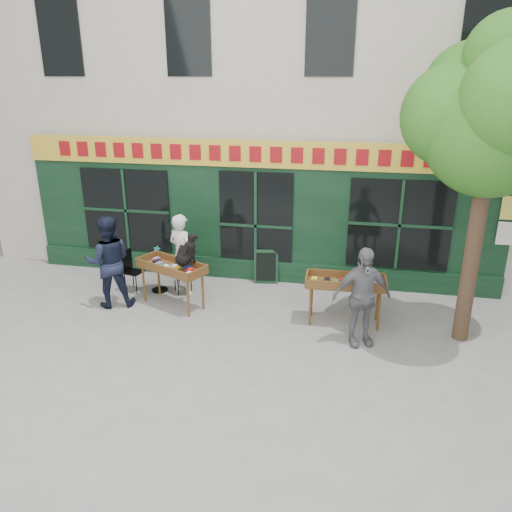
% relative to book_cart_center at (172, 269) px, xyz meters
% --- Properties ---
extents(ground, '(80.00, 80.00, 0.00)m').
position_rel_book_cart_center_xyz_m(ground, '(1.45, -0.59, -0.82)').
color(ground, slate).
rests_on(ground, ground).
extents(building, '(14.00, 7.26, 10.00)m').
position_rel_book_cart_center_xyz_m(building, '(1.45, 5.38, 4.15)').
color(building, beige).
rests_on(building, ground).
extents(street_tree, '(3.05, 2.90, 5.60)m').
position_rel_book_cart_center_xyz_m(street_tree, '(5.79, -0.24, 3.29)').
color(street_tree, '#382619').
rests_on(street_tree, ground).
extents(book_cart_center, '(1.62, 1.18, 0.99)m').
position_rel_book_cart_center_xyz_m(book_cart_center, '(0.00, 0.00, 0.00)').
color(book_cart_center, brown).
rests_on(book_cart_center, ground).
extents(dog, '(0.56, 0.69, 0.60)m').
position_rel_book_cart_center_xyz_m(dog, '(0.35, -0.05, 0.47)').
color(dog, black).
rests_on(dog, book_cart_center).
extents(woman, '(0.79, 0.68, 1.83)m').
position_rel_book_cart_center_xyz_m(woman, '(-0.00, 0.65, 0.09)').
color(woman, silver).
rests_on(woman, ground).
extents(book_cart_right, '(1.52, 0.67, 0.99)m').
position_rel_book_cart_center_xyz_m(book_cart_right, '(3.59, -0.11, 0.00)').
color(book_cart_right, brown).
rests_on(book_cart_right, ground).
extents(man_right, '(1.17, 0.82, 1.85)m').
position_rel_book_cart_center_xyz_m(man_right, '(3.89, -0.86, 0.10)').
color(man_right, '#5E5E63').
rests_on(man_right, ground).
extents(bistro_table, '(0.60, 0.60, 0.76)m').
position_rel_book_cart_center_xyz_m(bistro_table, '(-0.57, 0.65, -0.28)').
color(bistro_table, black).
rests_on(bistro_table, ground).
extents(bistro_chair_left, '(0.43, 0.42, 0.95)m').
position_rel_book_cart_center_xyz_m(bistro_chair_left, '(-1.21, 0.56, -0.26)').
color(bistro_chair_left, black).
rests_on(bistro_chair_left, ground).
extents(bistro_chair_right, '(0.50, 0.50, 0.95)m').
position_rel_book_cart_center_xyz_m(bistro_chair_right, '(0.05, 0.75, -0.26)').
color(bistro_chair_right, black).
rests_on(bistro_chair_right, ground).
extents(potted_plant, '(0.17, 0.12, 0.30)m').
position_rel_book_cart_center_xyz_m(potted_plant, '(-0.57, 0.65, 0.09)').
color(potted_plant, gray).
rests_on(potted_plant, bistro_table).
extents(man_left, '(1.18, 1.07, 1.97)m').
position_rel_book_cart_center_xyz_m(man_left, '(-1.27, -0.25, 0.16)').
color(man_left, black).
rests_on(man_left, ground).
extents(chalkboard, '(0.58, 0.28, 0.79)m').
position_rel_book_cart_center_xyz_m(chalkboard, '(1.72, 1.60, -0.42)').
color(chalkboard, black).
rests_on(chalkboard, ground).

